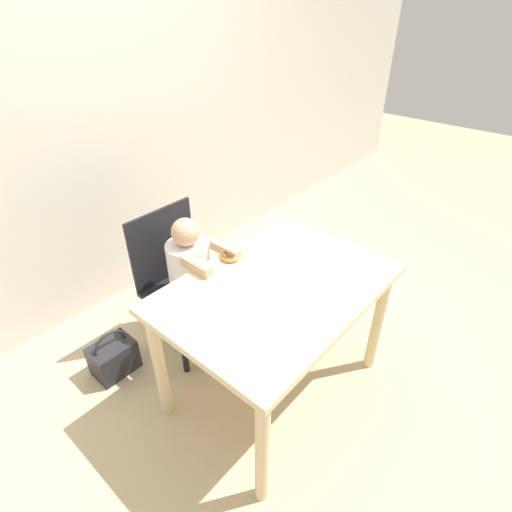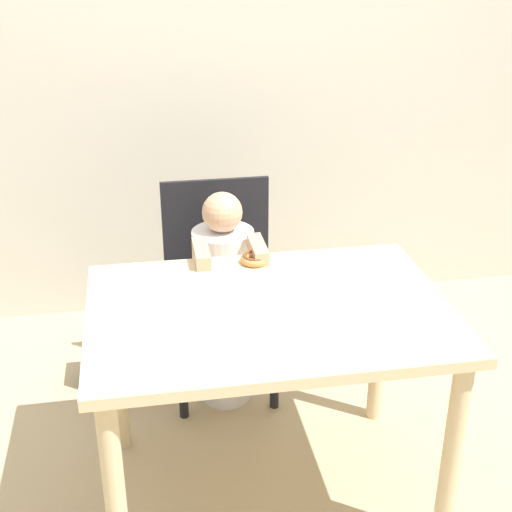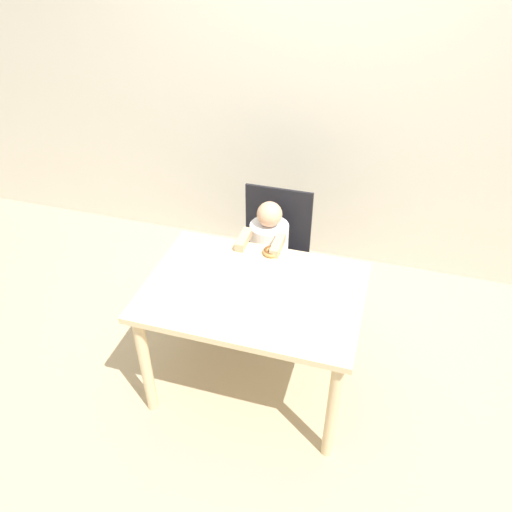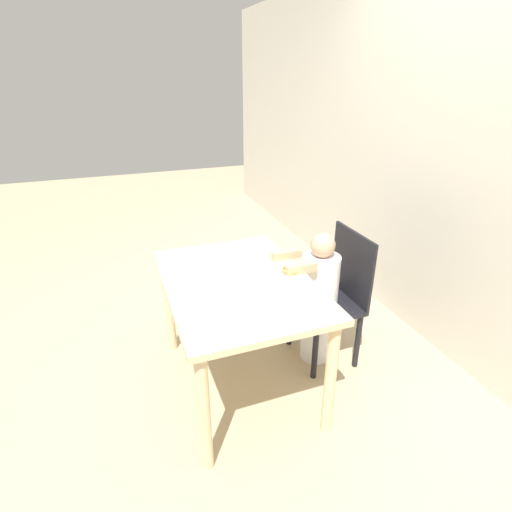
# 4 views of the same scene
# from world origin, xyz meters

# --- Properties ---
(ground_plane) EXTENTS (12.00, 12.00, 0.00)m
(ground_plane) POSITION_xyz_m (0.00, 0.00, 0.00)
(ground_plane) COLOR tan
(wall_back) EXTENTS (8.00, 0.05, 2.50)m
(wall_back) POSITION_xyz_m (0.00, 1.42, 1.25)
(wall_back) COLOR beige
(wall_back) RESTS_ON ground_plane
(dining_table) EXTENTS (1.11, 0.78, 0.72)m
(dining_table) POSITION_xyz_m (0.00, 0.00, 0.61)
(dining_table) COLOR beige
(dining_table) RESTS_ON ground_plane
(chair) EXTENTS (0.43, 0.37, 0.87)m
(chair) POSITION_xyz_m (-0.07, 0.67, 0.45)
(chair) COLOR black
(chair) RESTS_ON ground_plane
(child_figure) EXTENTS (0.25, 0.40, 0.90)m
(child_figure) POSITION_xyz_m (-0.07, 0.56, 0.45)
(child_figure) COLOR white
(child_figure) RESTS_ON ground_plane
(donut) EXTENTS (0.10, 0.10, 0.03)m
(donut) POSITION_xyz_m (0.01, 0.32, 0.74)
(donut) COLOR tan
(donut) RESTS_ON dining_table
(napkin) EXTENTS (0.27, 0.27, 0.00)m
(napkin) POSITION_xyz_m (-0.12, -0.02, 0.72)
(napkin) COLOR white
(napkin) RESTS_ON dining_table
(handbag) EXTENTS (0.24, 0.18, 0.30)m
(handbag) POSITION_xyz_m (-0.52, 0.77, 0.11)
(handbag) COLOR #232328
(handbag) RESTS_ON ground_plane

